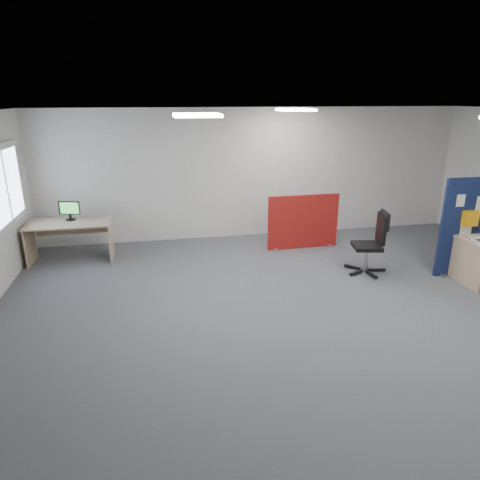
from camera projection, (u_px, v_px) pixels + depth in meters
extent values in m
plane|color=#4C4F54|center=(309.00, 307.00, 6.21)|extent=(9.00, 9.00, 0.00)
cube|color=white|center=(320.00, 113.00, 5.35)|extent=(9.00, 7.00, 0.02)
cube|color=silver|center=(256.00, 174.00, 9.03)|extent=(9.00, 0.02, 2.70)
cube|color=white|center=(4.00, 186.00, 6.76)|extent=(0.06, 1.70, 1.30)
cube|color=white|center=(6.00, 186.00, 6.76)|extent=(0.02, 1.50, 1.10)
cube|color=white|center=(197.00, 115.00, 5.55)|extent=(0.60, 0.60, 0.04)
cube|color=white|center=(296.00, 110.00, 7.77)|extent=(0.60, 0.60, 0.04)
cube|color=#999A9E|center=(441.00, 274.00, 7.30)|extent=(0.08, 0.30, 0.04)
cube|color=white|center=(461.00, 201.00, 6.88)|extent=(0.15, 0.01, 0.20)
cube|color=white|center=(466.00, 230.00, 7.07)|extent=(0.21, 0.01, 0.30)
cube|color=#FDA710|center=(470.00, 219.00, 6.97)|extent=(0.25, 0.10, 0.25)
cube|color=tan|center=(466.00, 264.00, 6.85)|extent=(0.03, 0.72, 0.70)
cube|color=maroon|center=(303.00, 222.00, 8.47)|extent=(1.45, 0.08, 1.08)
cube|color=#999A9E|center=(275.00, 249.00, 8.53)|extent=(0.08, 0.30, 0.04)
cube|color=#999A9E|center=(329.00, 245.00, 8.74)|extent=(0.08, 0.30, 0.04)
cube|color=tan|center=(69.00, 223.00, 7.77)|extent=(1.48, 0.74, 0.03)
cube|color=tan|center=(30.00, 244.00, 7.76)|extent=(0.03, 0.68, 0.70)
cube|color=tan|center=(111.00, 240.00, 8.02)|extent=(0.03, 0.68, 0.70)
cube|color=tan|center=(73.00, 226.00, 8.14)|extent=(1.34, 0.02, 0.30)
cylinder|color=black|center=(71.00, 220.00, 7.90)|extent=(0.18, 0.18, 0.02)
cube|color=black|center=(70.00, 217.00, 7.88)|extent=(0.04, 0.04, 0.09)
cube|color=black|center=(69.00, 208.00, 7.83)|extent=(0.38, 0.14, 0.25)
cube|color=green|center=(69.00, 208.00, 7.81)|extent=(0.34, 0.10, 0.21)
cube|color=black|center=(377.00, 270.00, 7.43)|extent=(0.30, 0.11, 0.04)
cube|color=black|center=(365.00, 265.00, 7.63)|extent=(0.19, 0.28, 0.04)
cube|color=black|center=(352.00, 267.00, 7.56)|extent=(0.24, 0.25, 0.04)
cube|color=black|center=(356.00, 273.00, 7.31)|extent=(0.29, 0.17, 0.04)
cube|color=black|center=(372.00, 274.00, 7.24)|extent=(0.08, 0.30, 0.04)
cylinder|color=#999A9E|center=(365.00, 259.00, 7.37)|extent=(0.06, 0.06, 0.41)
cube|color=black|center=(367.00, 246.00, 7.30)|extent=(0.53, 0.53, 0.07)
cube|color=black|center=(381.00, 229.00, 7.19)|extent=(0.13, 0.42, 0.49)
cube|color=black|center=(385.00, 220.00, 7.15)|extent=(0.13, 0.38, 0.30)
cube|color=white|center=(479.00, 238.00, 6.88)|extent=(0.25, 0.33, 0.00)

